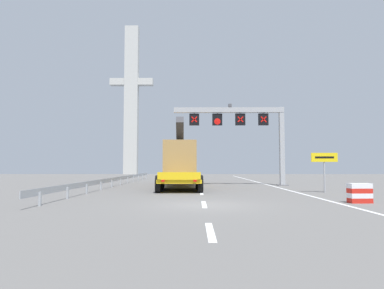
{
  "coord_description": "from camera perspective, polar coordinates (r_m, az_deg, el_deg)",
  "views": [
    {
      "loc": [
        -0.31,
        -14.95,
        1.71
      ],
      "look_at": [
        -0.57,
        12.48,
        3.43
      ],
      "focal_mm": 31.8,
      "sensor_mm": 36.0,
      "label": 1
    }
  ],
  "objects": [
    {
      "name": "ground",
      "position": [
        15.05,
        1.76,
        -10.12
      ],
      "size": [
        112.0,
        112.0,
        0.0
      ],
      "primitive_type": "plane",
      "color": "slate"
    },
    {
      "name": "lane_markings",
      "position": [
        30.63,
        1.28,
        -6.79
      ],
      "size": [
        0.2,
        45.85,
        0.01
      ],
      "color": "silver",
      "rests_on": "ground"
    },
    {
      "name": "edge_line_right",
      "position": [
        27.78,
        14.21,
        -7.01
      ],
      "size": [
        0.2,
        63.0,
        0.01
      ],
      "primitive_type": "cube",
      "color": "silver",
      "rests_on": "ground"
    },
    {
      "name": "overhead_lane_gantry",
      "position": [
        30.33,
        8.77,
        3.53
      ],
      "size": [
        9.94,
        0.9,
        7.17
      ],
      "color": "#9EA0A5",
      "rests_on": "ground"
    },
    {
      "name": "heavy_haul_truck_yellow",
      "position": [
        29.08,
        -1.97,
        -3.04
      ],
      "size": [
        3.44,
        14.13,
        5.3
      ],
      "color": "yellow",
      "rests_on": "ground"
    },
    {
      "name": "exit_sign_yellow",
      "position": [
        23.33,
        21.31,
        -2.74
      ],
      "size": [
        1.68,
        0.15,
        2.54
      ],
      "color": "#9EA0A5",
      "rests_on": "ground"
    },
    {
      "name": "crash_barrier_striped",
      "position": [
        17.63,
        26.29,
        -7.33
      ],
      "size": [
        1.03,
        0.57,
        0.9
      ],
      "color": "red",
      "rests_on": "ground"
    },
    {
      "name": "guardrail_left",
      "position": [
        30.94,
        -11.97,
        -5.65
      ],
      "size": [
        0.13,
        34.48,
        0.76
      ],
      "color": "#999EA3",
      "rests_on": "ground"
    },
    {
      "name": "bridge_pylon_distant",
      "position": [
        73.08,
        -10.11,
        7.7
      ],
      "size": [
        9.0,
        2.0,
        31.15
      ],
      "color": "#B7B7B2",
      "rests_on": "ground"
    }
  ]
}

